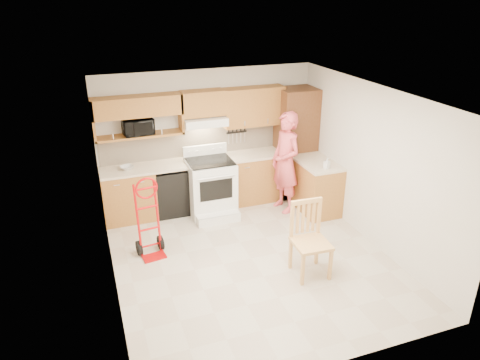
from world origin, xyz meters
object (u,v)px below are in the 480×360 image
person (286,163)px  dining_chair (311,241)px  hand_truck (149,221)px  microwave (138,127)px  range (212,183)px

person → dining_chair: person is taller
person → hand_truck: 2.69m
person → dining_chair: 2.10m
microwave → dining_chair: microwave is taller
range → dining_chair: (0.77, -2.29, -0.05)m
microwave → range: bearing=-28.3°
hand_truck → dining_chair: bearing=-39.7°
range → dining_chair: bearing=-71.3°
person → dining_chair: bearing=-23.7°
hand_truck → dining_chair: (2.05, -1.26, -0.04)m
range → hand_truck: 1.63m
hand_truck → dining_chair: 2.40m
person → hand_truck: size_ratio=1.59×
microwave → person: 2.64m
microwave → person: person is taller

